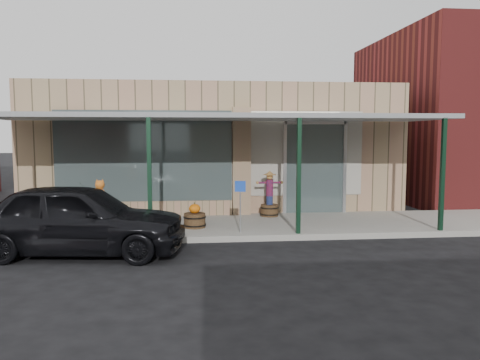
{
  "coord_description": "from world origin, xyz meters",
  "views": [
    {
      "loc": [
        -0.79,
        -9.02,
        2.59
      ],
      "look_at": [
        0.4,
        2.6,
        1.45
      ],
      "focal_mm": 35.0,
      "sensor_mm": 36.0,
      "label": 1
    }
  ],
  "objects": [
    {
      "name": "ground",
      "position": [
        0.0,
        0.0,
        0.0
      ],
      "size": [
        120.0,
        120.0,
        0.0
      ],
      "primitive_type": "plane",
      "color": "black",
      "rests_on": "ground"
    },
    {
      "name": "sidewalk",
      "position": [
        0.0,
        3.6,
        0.07
      ],
      "size": [
        40.0,
        3.2,
        0.15
      ],
      "primitive_type": "cube",
      "color": "gray",
      "rests_on": "ground"
    },
    {
      "name": "storefront",
      "position": [
        -0.0,
        8.16,
        2.09
      ],
      "size": [
        12.0,
        6.25,
        4.2
      ],
      "color": "#907A58",
      "rests_on": "ground"
    },
    {
      "name": "awning",
      "position": [
        0.0,
        3.56,
        3.01
      ],
      "size": [
        12.0,
        3.0,
        3.04
      ],
      "color": "slate",
      "rests_on": "ground"
    },
    {
      "name": "block_buildings_near",
      "position": [
        2.01,
        9.2,
        3.77
      ],
      "size": [
        61.0,
        8.0,
        8.0
      ],
      "color": "maroon",
      "rests_on": "ground"
    },
    {
      "name": "barrel_scarecrow",
      "position": [
        1.5,
        4.65,
        0.61
      ],
      "size": [
        0.82,
        0.53,
        1.36
      ],
      "rotation": [
        0.0,
        0.0,
        0.02
      ],
      "color": "brown",
      "rests_on": "sidewalk"
    },
    {
      "name": "barrel_pumpkin",
      "position": [
        -0.74,
        3.15,
        0.39
      ],
      "size": [
        0.68,
        0.68,
        0.67
      ],
      "rotation": [
        0.0,
        0.0,
        -0.23
      ],
      "color": "brown",
      "rests_on": "sidewalk"
    },
    {
      "name": "handicap_sign",
      "position": [
        0.39,
        2.4,
        0.98
      ],
      "size": [
        0.27,
        0.08,
        1.29
      ],
      "rotation": [
        0.0,
        0.0,
        -0.22
      ],
      "color": "gray",
      "rests_on": "sidewalk"
    },
    {
      "name": "parked_sedan",
      "position": [
        -3.25,
        1.2,
        0.79
      ],
      "size": [
        4.79,
        2.38,
        1.57
      ],
      "rotation": [
        0.0,
        0.0,
        1.45
      ],
      "color": "black",
      "rests_on": "ground"
    }
  ]
}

